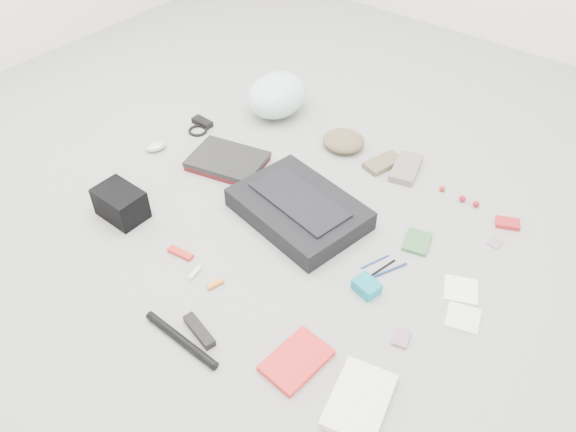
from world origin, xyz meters
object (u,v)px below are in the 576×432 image
Objects in this scene: camera_bag at (121,203)px; book_red at (297,360)px; messenger_bag at (299,209)px; bike_helmet at (277,95)px; laptop at (228,159)px; accordion_wallet at (367,287)px.

camera_bag reaches higher than book_red.
messenger_bag is 0.70m from camera_bag.
laptop is at bearing -83.35° from bike_helmet.
bike_helmet is at bearing 90.39° from camera_bag.
accordion_wallet is (0.41, -0.15, -0.02)m from messenger_bag.
laptop and accordion_wallet have the same top height.
messenger_bag is 1.51× the size of bike_helmet.
camera_bag is at bearing 178.64° from book_red.
camera_bag is at bearing -95.65° from bike_helmet.
book_red is (0.95, -1.06, -0.09)m from bike_helmet.
accordion_wallet is at bearing 16.29° from camera_bag.
laptop is 1.04m from book_red.
messenger_bag is at bearing -49.86° from bike_helmet.
camera_bag is at bearing -151.80° from accordion_wallet.
accordion_wallet reaches higher than book_red.
laptop is 1.51× the size of book_red.
messenger_bag is 0.44m from accordion_wallet.
book_red is at bearing -5.70° from camera_bag.
bike_helmet reaches higher than camera_bag.
accordion_wallet is (0.96, -0.69, -0.08)m from bike_helmet.
bike_helmet reaches higher than book_red.
messenger_bag is 2.62× the size of camera_bag.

